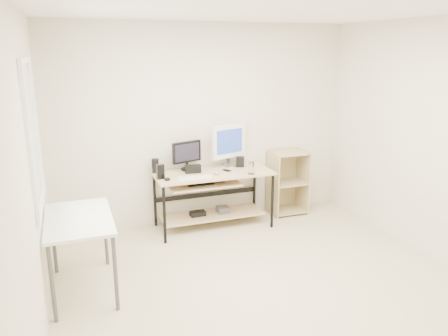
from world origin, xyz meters
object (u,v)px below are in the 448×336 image
at_px(side_table, 79,225).
at_px(audio_controller, 160,172).
at_px(black_monitor, 187,154).
at_px(shelf_unit, 286,181).
at_px(white_imac, 229,142).
at_px(desk, 211,188).

height_order(side_table, audio_controller, audio_controller).
bearing_deg(black_monitor, side_table, -155.33).
height_order(side_table, shelf_unit, shelf_unit).
distance_m(shelf_unit, white_imac, 1.07).
height_order(desk, side_table, same).
height_order(desk, shelf_unit, shelf_unit).
xyz_separation_m(side_table, shelf_unit, (2.83, 1.22, -0.22)).
relative_size(desk, shelf_unit, 1.67).
bearing_deg(side_table, desk, 32.65).
bearing_deg(audio_controller, white_imac, 8.64).
relative_size(side_table, audio_controller, 5.59).
xyz_separation_m(desk, black_monitor, (-0.26, 0.20, 0.43)).
relative_size(white_imac, audio_controller, 3.18).
bearing_deg(audio_controller, black_monitor, 28.42).
bearing_deg(shelf_unit, white_imac, 178.65).
xyz_separation_m(black_monitor, white_imac, (0.57, -0.02, 0.11)).
bearing_deg(desk, black_monitor, 142.17).
bearing_deg(white_imac, side_table, -165.98).
distance_m(desk, shelf_unit, 1.19).
relative_size(desk, side_table, 1.50).
bearing_deg(black_monitor, shelf_unit, -19.17).
xyz_separation_m(desk, shelf_unit, (1.18, 0.16, -0.09)).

